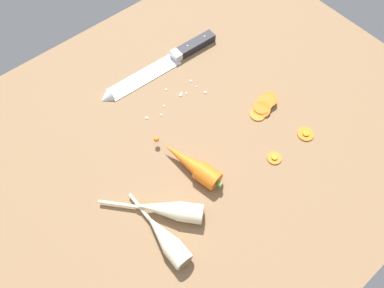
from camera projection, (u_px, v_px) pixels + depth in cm
name	position (u px, v px, depth cm)	size (l,w,h in cm)	color
ground_plane	(186.00, 146.00, 83.60)	(120.00, 90.00, 4.00)	brown
chefs_knife	(158.00, 67.00, 91.80)	(34.81, 5.25, 4.18)	silver
whole_carrot	(192.00, 165.00, 76.63)	(6.93, 18.15, 4.20)	orange
parsnip_front	(168.00, 210.00, 71.86)	(16.00, 17.52, 4.00)	beige
parsnip_mid_left	(166.00, 239.00, 69.01)	(4.01, 18.30, 4.00)	beige
carrot_slice_stack	(263.00, 106.00, 85.59)	(8.34, 4.80, 3.02)	orange
carrot_slice_stray_near	(274.00, 158.00, 79.42)	(3.19, 3.19, 0.70)	orange
carrot_slice_stray_mid	(306.00, 134.00, 82.45)	(3.75, 3.75, 0.70)	orange
mince_crumbs	(177.00, 98.00, 87.33)	(16.34, 7.61, 0.86)	silver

